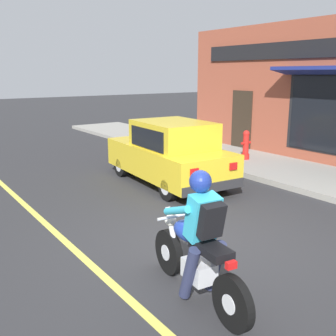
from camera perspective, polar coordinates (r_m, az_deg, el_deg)
name	(u,v)px	position (r m, az deg, el deg)	size (l,w,h in m)	color
ground_plane	(198,240)	(6.60, 4.37, -10.43)	(80.00, 80.00, 0.00)	#2B2B2D
sidewalk_curb	(259,164)	(11.87, 13.04, 0.53)	(2.60, 22.00, 0.14)	gray
lane_stripe	(32,211)	(8.33, -19.14, -5.95)	(0.12, 19.80, 0.01)	#D1C64C
storefront_building	(327,94)	(12.19, 22.12, 9.93)	(1.25, 10.85, 4.20)	brown
motorcycle_with_rider	(198,247)	(4.76, 4.42, -11.37)	(0.62, 2.02, 1.62)	black
car_hatchback	(169,153)	(9.65, 0.21, 2.15)	(1.92, 3.89, 1.57)	black
fire_hydrant	(246,145)	(12.08, 11.23, 3.28)	(0.36, 0.24, 0.88)	red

